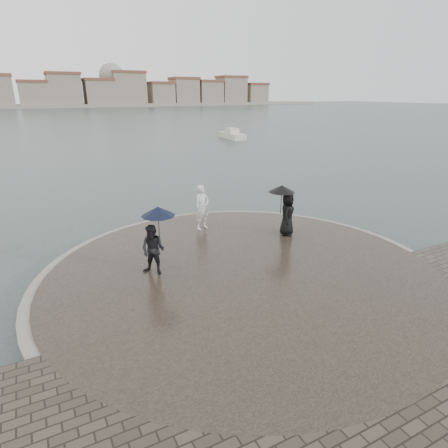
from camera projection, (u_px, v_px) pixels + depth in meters
ground at (319, 343)px, 8.75m from camera, size 400.00×400.00×0.00m
kerb_ring at (243, 275)px, 11.62m from camera, size 12.50×12.50×0.32m
quay_tip at (243, 275)px, 11.61m from camera, size 11.90×11.90×0.36m
statue at (202, 207)px, 14.75m from camera, size 0.74×0.59×1.78m
visitor_left at (155, 238)px, 11.03m from camera, size 1.23×1.07×2.04m
visitor_right at (286, 207)px, 14.05m from camera, size 1.22×1.07×1.95m
far_skyline at (14, 92)px, 138.50m from camera, size 260.00×20.00×37.00m
boats at (94, 146)px, 38.28m from camera, size 38.34×9.03×1.50m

